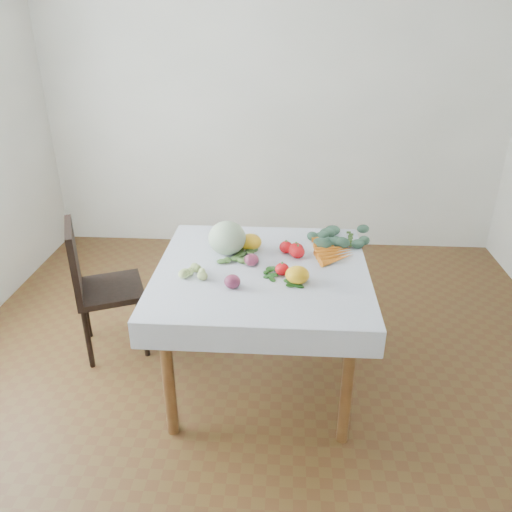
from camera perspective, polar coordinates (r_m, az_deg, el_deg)
The scene contains 19 objects.
ground at distance 3.09m, azimuth 0.62°, elevation -13.90°, with size 4.00×4.00×0.00m, color brown.
back_wall at distance 4.41m, azimuth 2.18°, elevation 17.81°, with size 4.00×0.04×2.70m, color white.
table at distance 2.71m, azimuth 0.68°, elevation -3.27°, with size 1.00×1.00×0.75m.
tablecloth at distance 2.67m, azimuth 0.69°, elevation -1.41°, with size 1.12×1.12×0.01m, color white.
chair at distance 3.22m, azimuth -17.96°, elevation -2.71°, with size 0.52×0.52×0.88m.
cabbage at distance 2.79m, azimuth -3.32°, elevation 2.07°, with size 0.21×0.21×0.19m, color #B0C3A3.
tomato_a at distance 2.82m, azimuth 3.45°, elevation 1.02°, with size 0.08×0.08×0.07m, color red.
tomato_b at distance 2.78m, azimuth 4.59°, elevation 0.71°, with size 0.09×0.09×0.08m, color red.
tomato_c at distance 2.58m, azimuth 2.99°, elevation -1.51°, with size 0.07×0.07×0.06m, color red.
tomato_d at distance 2.77m, azimuth 4.78°, elevation 0.47°, with size 0.08×0.08×0.07m, color red.
heirloom_back at distance 2.85m, azimuth -0.64°, elevation 1.62°, with size 0.13×0.13×0.09m, color yellow.
heirloom_front at distance 2.51m, azimuth 4.75°, elevation -2.17°, with size 0.12×0.12×0.09m, color yellow.
onion_a at distance 2.67m, azimuth -0.51°, elevation -0.44°, with size 0.08×0.08×0.07m, color #571833.
onion_b at distance 2.46m, azimuth -2.73°, elevation -2.93°, with size 0.08×0.08×0.07m, color #571833.
tomatillo_cluster at distance 2.60m, azimuth -7.01°, elevation -1.78°, with size 0.12×0.11×0.04m.
carrot_bunch at distance 2.87m, azimuth 8.94°, elevation 0.78°, with size 0.23×0.36×0.03m.
kale_bunch at distance 3.01m, azimuth 9.32°, elevation 2.15°, with size 0.34×0.34×0.05m.
basil_bunch at distance 2.56m, azimuth 3.58°, elevation -2.43°, with size 0.25×0.20×0.01m.
dill_bunch at distance 2.77m, azimuth -1.97°, elevation 0.02°, with size 0.24×0.18×0.02m.
Camera 1 is at (0.12, -2.36, 1.98)m, focal length 35.00 mm.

